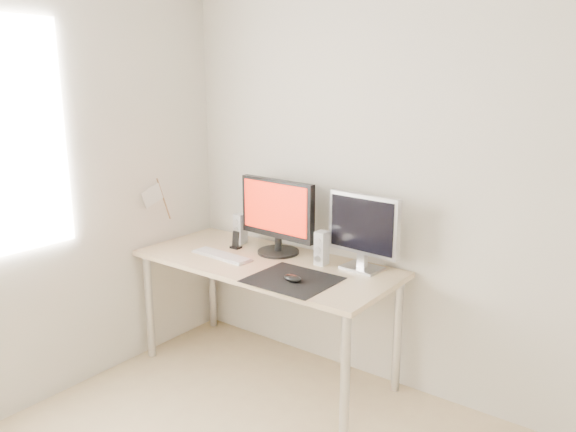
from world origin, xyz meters
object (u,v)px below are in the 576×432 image
Objects in this scene: speaker_left at (240,229)px; keyboard at (222,255)px; second_monitor at (363,228)px; mouse at (292,278)px; phone_dock at (236,243)px; main_monitor at (277,214)px; desk at (266,273)px; speaker_right at (322,248)px.

keyboard is at bearing -71.35° from speaker_left.
speaker_left is at bearing -178.04° from second_monitor.
second_monitor is at bearing 1.96° from speaker_left.
keyboard is (-0.61, 0.09, -0.01)m from mouse.
main_monitor is at bearing 14.81° from phone_dock.
second_monitor reaches higher than desk.
second_monitor is 2.26× the size of speaker_left.
main_monitor reaches higher than desk.
speaker_right is (0.34, -0.01, -0.15)m from main_monitor.
speaker_left is at bearing 152.84° from desk.
desk is at bearing -27.16° from speaker_left.
speaker_left is 0.13m from phone_dock.
mouse is 0.80m from speaker_left.
second_monitor reaches higher than keyboard.
speaker_right reaches higher than mouse.
second_monitor is at bearing 5.68° from main_monitor.
mouse is 0.61m from keyboard.
speaker_right is (-0.04, 0.34, 0.08)m from mouse.
main_monitor is 1.30× the size of keyboard.
speaker_left is 1.78× the size of phone_dock.
desk is 0.37m from main_monitor.
second_monitor is (0.53, 0.22, 0.32)m from desk.
desk is at bearing -154.22° from speaker_right.
keyboard is (-0.57, -0.24, -0.09)m from speaker_right.
second_monitor is 0.28m from speaker_right.
phone_dock is at bearing -171.25° from second_monitor.
speaker_left is 1.00× the size of speaker_right.
desk is 3.76× the size of keyboard.
second_monitor is at bearing 8.75° from phone_dock.
speaker_left is (-0.36, 0.19, 0.18)m from desk.
keyboard is at bearing -158.66° from second_monitor.
second_monitor is at bearing 22.01° from desk.
speaker_left and speaker_right have the same top height.
keyboard is at bearing -156.87° from speaker_right.
speaker_right is at bearing -2.25° from main_monitor.
mouse is 0.40m from desk.
second_monitor is at bearing 21.34° from keyboard.
desk is 3.54× the size of second_monitor.
phone_dock is (-0.62, -0.06, -0.07)m from speaker_right.
main_monitor is at bearing -4.51° from speaker_left.
desk is at bearing 19.98° from keyboard.
main_monitor is 4.92× the size of phone_dock.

